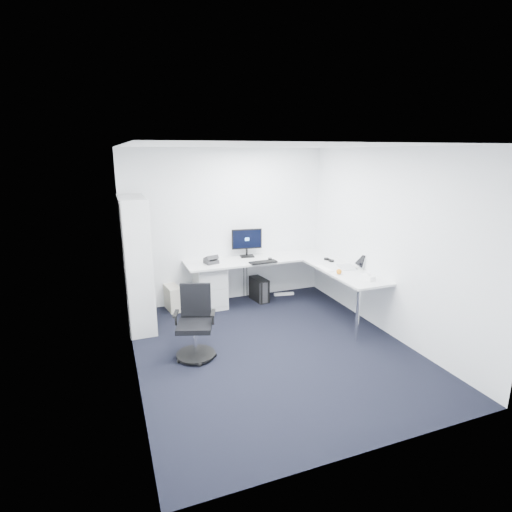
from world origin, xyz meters
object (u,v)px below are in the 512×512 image
object	(u,v)px
l_desk	(271,285)
laptop	(347,260)
monitor	(247,243)
bookshelf	(136,263)
task_chair	(195,324)

from	to	relation	value
l_desk	laptop	world-z (taller)	laptop
laptop	monitor	bearing A→B (deg)	147.82
l_desk	laptop	distance (m)	1.37
bookshelf	laptop	size ratio (longest dim) A/B	5.64
task_chair	laptop	size ratio (longest dim) A/B	2.69
monitor	l_desk	bearing A→B (deg)	-58.01
task_chair	laptop	xyz separation A→B (m)	(2.64, 0.55, 0.45)
bookshelf	task_chair	distance (m)	1.52
bookshelf	laptop	bearing A→B (deg)	-13.13
l_desk	task_chair	size ratio (longest dim) A/B	2.89
l_desk	monitor	world-z (taller)	monitor
task_chair	bookshelf	bearing A→B (deg)	132.91
bookshelf	l_desk	bearing A→B (deg)	-1.32
l_desk	task_chair	world-z (taller)	task_chair
monitor	bookshelf	bearing A→B (deg)	-158.70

